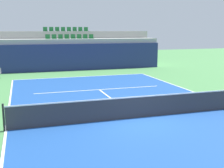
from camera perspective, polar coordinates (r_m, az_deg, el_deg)
name	(u,v)px	position (r m, az deg, el deg)	size (l,w,h in m)	color
ground_plane	(137,118)	(12.88, 4.94, -6.69)	(80.00, 80.00, 0.00)	#4C8C4C
court_surface	(137,118)	(12.88, 4.94, -6.67)	(11.00, 24.00, 0.01)	#1E4C99
baseline_far	(82,77)	(24.08, -5.97, 1.45)	(11.00, 0.10, 0.00)	white
sideline_left	(6,130)	(11.99, -20.20, -8.60)	(0.10, 24.00, 0.00)	white
service_line_far	(99,90)	(18.77, -2.54, -1.11)	(8.26, 0.10, 0.00)	white
centre_service_line	(114,101)	(15.77, 0.49, -3.37)	(0.10, 6.40, 0.00)	white
back_wall	(73,57)	(27.79, -7.68, 5.23)	(17.59, 0.30, 2.52)	navy
stands_tier_lower	(71,54)	(29.09, -8.16, 5.91)	(17.59, 2.40, 2.97)	#9E9E99
stands_tier_upper	(67,49)	(31.43, -8.91, 6.89)	(17.59, 2.40, 3.70)	#9E9E99
seating_row_lower	(70,37)	(29.10, -8.27, 9.08)	(4.76, 0.44, 0.44)	#1E6633
seating_row_upper	(66,30)	(31.46, -9.04, 10.49)	(4.76, 0.44, 0.44)	#1E6633
tennis_net	(137,107)	(12.74, 4.97, -4.51)	(11.08, 0.08, 1.07)	black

